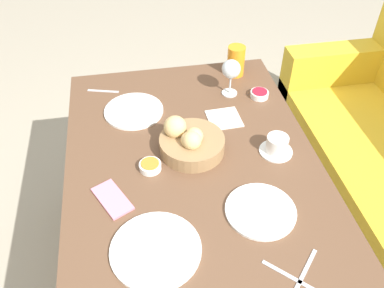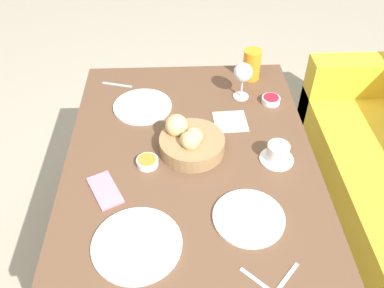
# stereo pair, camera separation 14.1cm
# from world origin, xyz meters

# --- Properties ---
(ground_plane) EXTENTS (10.00, 10.00, 0.00)m
(ground_plane) POSITION_xyz_m (0.00, 0.00, 0.00)
(ground_plane) COLOR #A89E89
(dining_table) EXTENTS (1.24, 0.87, 0.73)m
(dining_table) POSITION_xyz_m (0.00, 0.00, 0.63)
(dining_table) COLOR brown
(dining_table) RESTS_ON ground_plane
(bread_basket) EXTENTS (0.23, 0.23, 0.12)m
(bread_basket) POSITION_xyz_m (-0.07, -0.00, 0.77)
(bread_basket) COLOR #99754C
(bread_basket) RESTS_ON dining_table
(plate_near_left) EXTENTS (0.23, 0.23, 0.01)m
(plate_near_left) POSITION_xyz_m (-0.32, -0.18, 0.73)
(plate_near_left) COLOR white
(plate_near_left) RESTS_ON dining_table
(plate_near_right) EXTENTS (0.26, 0.26, 0.01)m
(plate_near_right) POSITION_xyz_m (0.32, -0.17, 0.73)
(plate_near_right) COLOR white
(plate_near_right) RESTS_ON dining_table
(plate_far_center) EXTENTS (0.22, 0.22, 0.01)m
(plate_far_center) POSITION_xyz_m (0.24, 0.16, 0.73)
(plate_far_center) COLOR white
(plate_far_center) RESTS_ON dining_table
(juice_glass) EXTENTS (0.08, 0.08, 0.13)m
(juice_glass) POSITION_xyz_m (-0.52, 0.28, 0.80)
(juice_glass) COLOR orange
(juice_glass) RESTS_ON dining_table
(wine_glass) EXTENTS (0.08, 0.08, 0.16)m
(wine_glass) POSITION_xyz_m (-0.38, 0.22, 0.84)
(wine_glass) COLOR silver
(wine_glass) RESTS_ON dining_table
(coffee_cup) EXTENTS (0.12, 0.12, 0.07)m
(coffee_cup) POSITION_xyz_m (-0.01, 0.30, 0.76)
(coffee_cup) COLOR white
(coffee_cup) RESTS_ON dining_table
(jam_bowl_berry) EXTENTS (0.07, 0.07, 0.03)m
(jam_bowl_berry) POSITION_xyz_m (-0.33, 0.34, 0.74)
(jam_bowl_berry) COLOR white
(jam_bowl_berry) RESTS_ON dining_table
(jam_bowl_honey) EXTENTS (0.07, 0.07, 0.03)m
(jam_bowl_honey) POSITION_xyz_m (0.00, -0.15, 0.74)
(jam_bowl_honey) COLOR white
(jam_bowl_honey) RESTS_ON dining_table
(fork_silver) EXTENTS (0.13, 0.13, 0.00)m
(fork_silver) POSITION_xyz_m (0.47, 0.18, 0.73)
(fork_silver) COLOR #B7B7BC
(fork_silver) RESTS_ON dining_table
(knife_silver) EXTENTS (0.14, 0.13, 0.00)m
(knife_silver) POSITION_xyz_m (0.46, 0.21, 0.73)
(knife_silver) COLOR #B7B7BC
(knife_silver) RESTS_ON dining_table
(spoon_coffee) EXTENTS (0.05, 0.13, 0.00)m
(spoon_coffee) POSITION_xyz_m (-0.48, -0.30, 0.73)
(spoon_coffee) COLOR #B7B7BC
(spoon_coffee) RESTS_ON dining_table
(napkin) EXTENTS (0.13, 0.13, 0.00)m
(napkin) POSITION_xyz_m (-0.22, 0.16, 0.73)
(napkin) COLOR silver
(napkin) RESTS_ON dining_table
(cell_phone) EXTENTS (0.17, 0.13, 0.01)m
(cell_phone) POSITION_xyz_m (0.11, -0.28, 0.73)
(cell_phone) COLOR pink
(cell_phone) RESTS_ON dining_table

